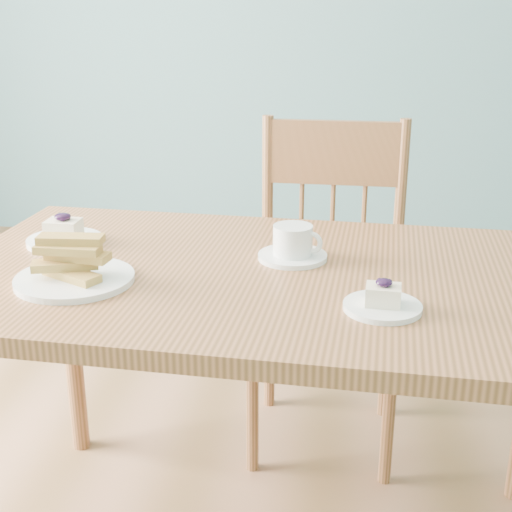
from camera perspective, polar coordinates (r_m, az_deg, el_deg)
dining_table at (r=1.60m, az=1.00°, el=-3.82°), size 1.49×0.91×0.77m
dining_chair at (r=2.19m, az=5.76°, el=-2.43°), size 0.47×0.45×1.01m
cheesecake_plate_near at (r=1.40m, az=10.11°, el=-3.63°), size 0.15×0.15×0.06m
cheesecake_plate_far at (r=1.81m, az=-15.09°, el=1.58°), size 0.18×0.18×0.08m
coffee_cup at (r=1.64m, az=3.00°, el=0.89°), size 0.16×0.16×0.08m
biscotti_plate at (r=1.55m, az=-14.38°, el=-0.97°), size 0.25×0.25×0.10m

